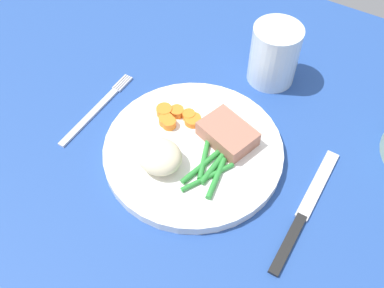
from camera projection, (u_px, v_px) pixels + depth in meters
The scene contains 9 objects.
dining_table at pixel (174, 148), 63.22cm from camera, with size 120.00×90.00×2.00cm.
dinner_plate at pixel (192, 152), 60.58cm from camera, with size 25.19×25.19×1.60cm, color white.
meat_portion at pixel (228, 134), 59.97cm from camera, with size 7.50×5.38×2.41cm, color #A86B56.
mashed_potatoes at pixel (160, 156), 56.83cm from camera, with size 6.16×5.60×3.71cm, color beige.
carrot_slices at pixel (176, 117), 62.70cm from camera, with size 6.86×4.76×1.23cm.
green_beans at pixel (210, 167), 57.56cm from camera, with size 5.66×10.17×0.81cm.
fork at pixel (97, 109), 66.24cm from camera, with size 1.44×16.60×0.40cm.
knife at pixel (304, 211), 55.55cm from camera, with size 1.70×20.50×0.64cm.
water_glass at pixel (273, 58), 67.49cm from camera, with size 7.60×7.60×9.67cm.
Camera 1 is at (21.85, -30.93, 51.70)cm, focal length 40.36 mm.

